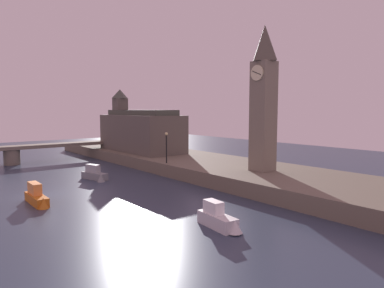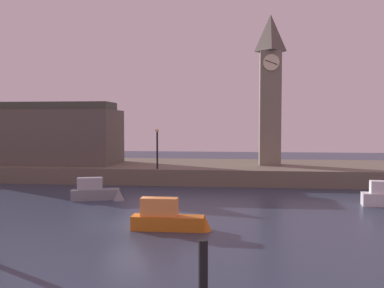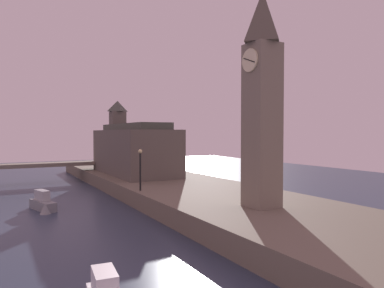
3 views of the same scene
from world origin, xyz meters
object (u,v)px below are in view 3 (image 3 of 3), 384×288
(clock_tower, at_px, (262,95))
(parliament_hall, at_px, (133,149))
(streetlamp, at_px, (140,165))
(boat_cruiser_grey, at_px, (43,203))

(clock_tower, xyz_separation_m, parliament_hall, (-23.84, -0.82, -4.64))
(clock_tower, xyz_separation_m, streetlamp, (-10.51, -4.95, -5.45))
(boat_cruiser_grey, bearing_deg, streetlamp, 68.75)
(streetlamp, height_order, boat_cruiser_grey, streetlamp)
(parliament_hall, height_order, boat_cruiser_grey, parliament_hall)
(streetlamp, relative_size, boat_cruiser_grey, 0.90)
(parliament_hall, xyz_separation_m, streetlamp, (13.32, -4.13, -0.80))
(parliament_hall, xyz_separation_m, boat_cruiser_grey, (10.32, -11.87, -4.03))
(clock_tower, distance_m, streetlamp, 12.84)
(streetlamp, bearing_deg, parliament_hall, 162.76)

